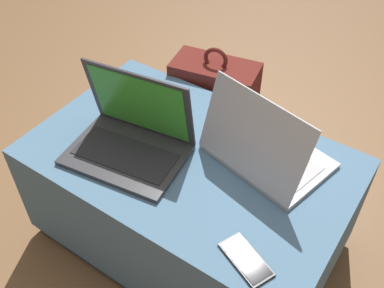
% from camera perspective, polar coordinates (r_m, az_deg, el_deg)
% --- Properties ---
extents(ground_plane, '(14.00, 14.00, 0.00)m').
position_cam_1_polar(ground_plane, '(1.77, -0.25, -11.62)').
color(ground_plane, brown).
extents(ottoman, '(1.03, 0.65, 0.44)m').
position_cam_1_polar(ottoman, '(1.59, -0.27, -7.04)').
color(ottoman, '#2A3D4E').
rests_on(ottoman, ground_plane).
extents(laptop_near, '(0.40, 0.31, 0.27)m').
position_cam_1_polar(laptop_near, '(1.43, -7.77, 0.89)').
color(laptop_near, '#333338').
rests_on(laptop_near, ottoman).
extents(laptop_far, '(0.41, 0.34, 0.26)m').
position_cam_1_polar(laptop_far, '(1.39, 9.05, -0.70)').
color(laptop_far, '#B7B7BC').
rests_on(laptop_far, ottoman).
extents(cell_phone, '(0.17, 0.13, 0.01)m').
position_cam_1_polar(cell_phone, '(1.20, 6.87, -14.36)').
color(cell_phone, black).
rests_on(cell_phone, ottoman).
extents(backpack, '(0.36, 0.27, 0.56)m').
position_cam_1_polar(backpack, '(1.92, 2.84, 3.93)').
color(backpack, '#5B1E19').
rests_on(backpack, ground_plane).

